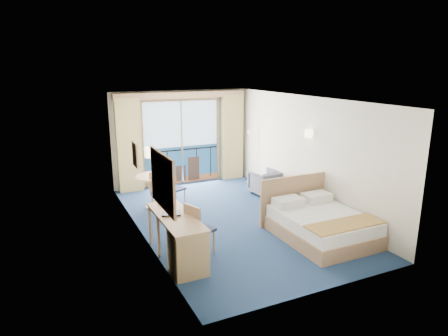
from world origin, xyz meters
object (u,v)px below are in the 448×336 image
(desk, at_px, (185,245))
(round_table, at_px, (155,183))
(table_chair_a, at_px, (173,186))
(floor_lamp, at_px, (250,144))
(table_chair_b, at_px, (159,190))
(armchair, at_px, (265,182))
(bed, at_px, (320,223))
(desk_chair, at_px, (197,227))
(nightstand, at_px, (307,202))

(desk, relative_size, round_table, 1.95)
(desk, bearing_deg, table_chair_a, 75.79)
(floor_lamp, height_order, table_chair_b, floor_lamp)
(floor_lamp, bearing_deg, desk, -130.35)
(desk, height_order, round_table, desk)
(round_table, relative_size, table_chair_a, 0.96)
(armchair, distance_m, table_chair_b, 2.97)
(round_table, height_order, table_chair_a, table_chair_a)
(floor_lamp, xyz_separation_m, round_table, (-3.09, -0.84, -0.57))
(bed, height_order, desk, bed)
(bed, height_order, desk_chair, bed)
(table_chair_a, height_order, table_chair_b, table_chair_b)
(floor_lamp, height_order, desk_chair, floor_lamp)
(table_chair_b, bearing_deg, desk_chair, -87.87)
(table_chair_a, relative_size, table_chair_b, 0.96)
(desk, relative_size, table_chair_a, 1.87)
(armchair, bearing_deg, desk, 35.49)
(bed, relative_size, round_table, 2.24)
(bed, xyz_separation_m, desk, (-2.90, -0.11, 0.16))
(bed, bearing_deg, desk_chair, 172.63)
(floor_lamp, distance_m, round_table, 3.25)
(armchair, bearing_deg, round_table, -11.28)
(floor_lamp, xyz_separation_m, desk, (-3.48, -4.09, -0.73))
(armchair, bearing_deg, table_chair_a, -8.61)
(round_table, distance_m, table_chair_b, 0.40)
(desk_chair, bearing_deg, floor_lamp, -60.91)
(nightstand, xyz_separation_m, table_chair_a, (-2.66, 1.82, 0.23))
(desk, bearing_deg, desk_chair, 48.63)
(floor_lamp, height_order, table_chair_a, floor_lamp)
(desk_chair, relative_size, table_chair_a, 1.06)
(floor_lamp, relative_size, desk, 0.90)
(floor_lamp, relative_size, table_chair_b, 1.61)
(desk_chair, relative_size, round_table, 1.10)
(floor_lamp, relative_size, round_table, 1.75)
(nightstand, bearing_deg, bed, -115.15)
(armchair, bearing_deg, nightstand, 87.09)
(armchair, bearing_deg, desk_chair, 34.49)
(desk_chair, bearing_deg, bed, -118.05)
(bed, relative_size, desk, 1.15)
(armchair, distance_m, round_table, 2.98)
(table_chair_a, bearing_deg, bed, -168.31)
(bed, relative_size, table_chair_b, 2.07)
(table_chair_b, bearing_deg, desk, -95.51)
(nightstand, xyz_separation_m, floor_lamp, (0.03, 2.82, 0.89))
(bed, xyz_separation_m, nightstand, (0.54, 1.16, -0.00))
(armchair, relative_size, desk_chair, 0.73)
(nightstand, height_order, floor_lamp, floor_lamp)
(nightstand, bearing_deg, floor_lamp, 89.38)
(bed, relative_size, table_chair_a, 2.16)
(round_table, bearing_deg, desk_chair, -90.10)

